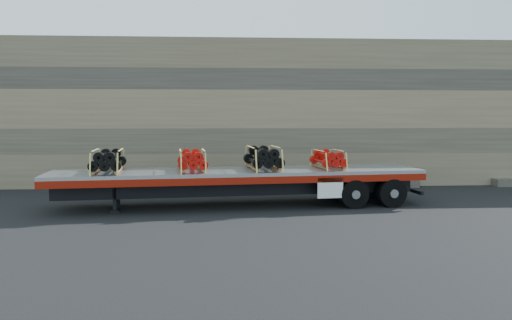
% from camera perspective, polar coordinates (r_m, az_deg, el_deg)
% --- Properties ---
extents(ground, '(120.00, 120.00, 0.00)m').
position_cam_1_polar(ground, '(18.77, 1.27, -5.30)').
color(ground, black).
rests_on(ground, ground).
extents(rock_wall, '(44.00, 3.00, 7.00)m').
position_cam_1_polar(rock_wall, '(24.95, 0.03, 5.33)').
color(rock_wall, '#7A6B54').
rests_on(rock_wall, ground).
extents(trailer, '(13.92, 4.09, 1.37)m').
position_cam_1_polar(trailer, '(18.71, -2.03, -3.20)').
color(trailer, '#9A9DA1').
rests_on(trailer, ground).
extents(bundle_front, '(1.30, 2.26, 0.77)m').
position_cam_1_polar(bundle_front, '(18.56, -16.55, -0.15)').
color(bundle_front, black).
rests_on(bundle_front, trailer).
extents(bundle_midfront, '(1.24, 2.15, 0.73)m').
position_cam_1_polar(bundle_midfront, '(18.44, -7.31, -0.08)').
color(bundle_midfront, '#AF0F09').
rests_on(bundle_midfront, trailer).
extents(bundle_midrear, '(1.39, 2.42, 0.82)m').
position_cam_1_polar(bundle_midrear, '(18.73, 0.81, 0.18)').
color(bundle_midrear, black).
rests_on(bundle_midrear, trailer).
extents(bundle_rear, '(1.13, 1.97, 0.67)m').
position_cam_1_polar(bundle_rear, '(19.36, 8.24, 0.06)').
color(bundle_rear, '#AF0F09').
rests_on(bundle_rear, trailer).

